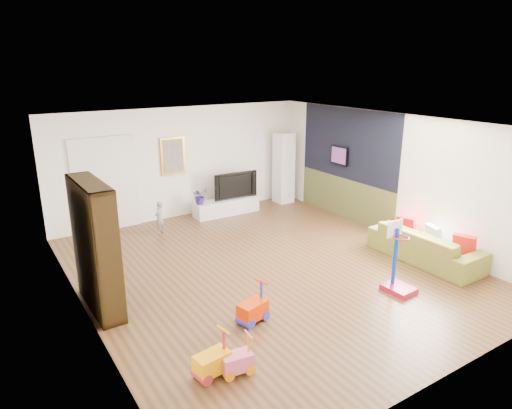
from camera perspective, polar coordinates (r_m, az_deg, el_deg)
floor at (r=8.66m, az=1.44°, el=-7.95°), size 6.50×7.50×0.00m
ceiling at (r=7.90m, az=1.59°, el=10.06°), size 6.50×7.50×0.00m
wall_back at (r=11.38m, az=-9.20°, el=5.19°), size 6.50×0.00×2.70m
wall_front at (r=5.69m, az=23.49°, el=-8.55°), size 6.50×0.00×2.70m
wall_left at (r=6.98m, az=-21.18°, el=-3.55°), size 0.00×7.50×2.70m
wall_right at (r=10.30m, az=16.67°, el=3.41°), size 0.00×7.50×2.70m
navy_accent at (r=11.13m, az=11.39°, el=7.43°), size 0.01×3.20×1.70m
olive_wainscot at (r=11.43m, az=10.99°, el=0.75°), size 0.01×3.20×1.00m
doorway at (r=10.82m, az=-18.27°, el=2.26°), size 1.45×0.06×2.10m
painting_back at (r=11.21m, az=-10.34°, el=5.99°), size 0.62×0.06×0.92m
artwork_right at (r=11.28m, az=10.36°, el=6.06°), size 0.04×0.56×0.46m
media_console at (r=11.60m, az=-3.70°, el=-0.28°), size 1.71×0.44×0.40m
tall_cabinet at (r=12.46m, az=3.47°, el=4.59°), size 0.45×0.45×1.92m
bookshelf at (r=7.35m, az=-19.42°, el=-5.03°), size 0.39×1.41×2.05m
sofa at (r=9.43m, az=20.40°, el=-4.80°), size 0.88×2.20×0.64m
basketball_hoop at (r=7.96m, az=17.78°, el=-6.40°), size 0.44×0.53×1.22m
ride_on_yellow at (r=5.87m, az=-5.54°, el=-18.27°), size 0.47×0.33×0.58m
ride_on_orange at (r=6.87m, az=-0.43°, el=-12.29°), size 0.51×0.38×0.60m
ride_on_pink at (r=5.90m, az=-2.44°, el=-18.33°), size 0.41×0.28×0.51m
child at (r=10.44m, az=-11.97°, el=-1.61°), size 0.33×0.31×0.76m
tv at (r=11.63m, az=-2.80°, el=2.53°), size 1.18×0.21×0.67m
vase_plant at (r=11.17m, az=-7.03°, el=1.10°), size 0.42×0.38×0.41m
pillow_left at (r=9.22m, az=24.58°, el=-4.59°), size 0.21×0.41×0.39m
pillow_center at (r=9.51m, az=21.32°, el=-3.53°), size 0.20×0.39×0.37m
pillow_right at (r=9.87m, az=18.25°, el=-2.46°), size 0.18×0.39×0.38m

